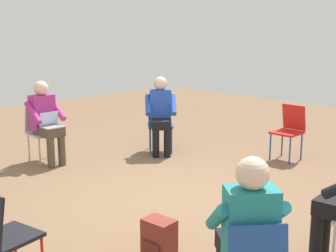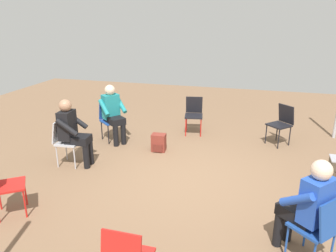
{
  "view_description": "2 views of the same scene",
  "coord_description": "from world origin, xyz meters",
  "views": [
    {
      "loc": [
        -3.57,
        3.81,
        2.06
      ],
      "look_at": [
        0.39,
        -0.26,
        0.82
      ],
      "focal_mm": 50.0,
      "sensor_mm": 36.0,
      "label": 1
    },
    {
      "loc": [
        1.01,
        -4.8,
        2.65
      ],
      "look_at": [
        -0.33,
        0.06,
        0.92
      ],
      "focal_mm": 35.0,
      "sensor_mm": 36.0,
      "label": 2
    }
  ],
  "objects": [
    {
      "name": "chair_southeast",
      "position": [
        1.78,
        -1.51,
        0.5
      ],
      "size": [
        0.59,
        0.58,
        0.85
      ],
      "rotation": [
        0.0,
        0.0,
        0.83
      ],
      "color": "#1E4799",
      "rests_on": "ground"
    },
    {
      "name": "chair_west",
      "position": [
        -2.27,
        0.05,
        0.5
      ],
      "size": [
        0.46,
        0.43,
        0.85
      ],
      "rotation": [
        0.0,
        0.0,
        -1.5
      ],
      "color": "#B7B7BC",
      "rests_on": "ground"
    },
    {
      "name": "chair_southwest",
      "position": [
        -2.19,
        -1.61,
        0.5
      ],
      "size": [
        0.58,
        0.57,
        0.85
      ],
      "rotation": [
        0.0,
        0.0,
        -0.93
      ],
      "color": "red",
      "rests_on": "ground"
    },
    {
      "name": "person_in_blue",
      "position": [
        1.66,
        -1.39,
        0.69
      ],
      "size": [
        0.63,
        0.63,
        1.24
      ],
      "rotation": [
        0.0,
        0.0,
        0.83
      ],
      "color": "black",
      "rests_on": "ground"
    },
    {
      "name": "backpack_near_laptop_user",
      "position": [
        -0.81,
        1.09,
        0.16
      ],
      "size": [
        0.29,
        0.26,
        0.36
      ],
      "rotation": [
        0.0,
        0.0,
        3.2
      ],
      "color": "maroon",
      "rests_on": "ground"
    },
    {
      "name": "person_in_teal",
      "position": [
        -1.9,
        1.34,
        0.69
      ],
      "size": [
        0.63,
        0.63,
        1.24
      ],
      "rotation": [
        0.0,
        0.0,
        -2.26
      ],
      "color": "black",
      "rests_on": "ground"
    },
    {
      "name": "ground_plane",
      "position": [
        0.0,
        0.0,
        0.0
      ],
      "size": [
        14.91,
        14.91,
        0.0
      ],
      "primitive_type": "plane",
      "color": "brown"
    },
    {
      "name": "chair_north",
      "position": [
        -0.34,
        2.33,
        0.5
      ],
      "size": [
        0.46,
        0.5,
        0.85
      ],
      "rotation": [
        0.0,
        0.0,
        -2.97
      ],
      "color": "black",
      "rests_on": "ground"
    },
    {
      "name": "chair_northeast",
      "position": [
        1.58,
        2.14,
        0.5
      ],
      "size": [
        0.58,
        0.59,
        0.85
      ],
      "rotation": [
        0.0,
        0.0,
        2.39
      ],
      "color": "black",
      "rests_on": "ground"
    },
    {
      "name": "person_in_black",
      "position": [
        -2.11,
        0.06,
        0.69
      ],
      "size": [
        0.54,
        0.52,
        1.24
      ],
      "rotation": [
        0.0,
        0.0,
        -1.5
      ],
      "color": "black",
      "rests_on": "ground"
    },
    {
      "name": "chair_northwest",
      "position": [
        -2.03,
        1.44,
        0.5
      ],
      "size": [
        0.58,
        0.58,
        0.85
      ],
      "rotation": [
        0.0,
        0.0,
        -2.26
      ],
      "color": "#1E4799",
      "rests_on": "ground"
    }
  ]
}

